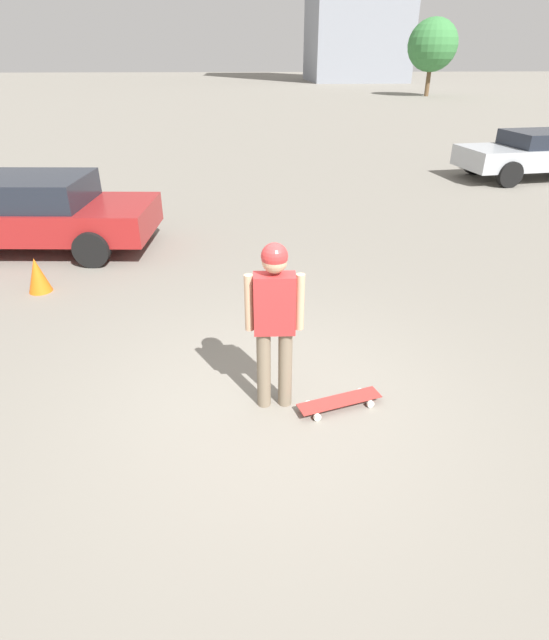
{
  "coord_description": "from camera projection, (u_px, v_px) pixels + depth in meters",
  "views": [
    {
      "loc": [
        0.3,
        4.29,
        3.32
      ],
      "look_at": [
        0.0,
        0.0,
        1.02
      ],
      "focal_mm": 28.0,
      "sensor_mm": 36.0,
      "label": 1
    }
  ],
  "objects": [
    {
      "name": "person",
      "position": [
        274.0,
        314.0,
        4.85
      ],
      "size": [
        0.58,
        0.25,
        1.81
      ],
      "rotation": [
        0.0,
        0.0,
        3.11
      ],
      "color": "#7A6B56",
      "rests_on": "ground_plane"
    },
    {
      "name": "traffic_cone",
      "position": [
        37.0,
        275.0,
        7.76
      ],
      "size": [
        0.36,
        0.36,
        0.55
      ],
      "color": "orange",
      "rests_on": "ground_plane"
    },
    {
      "name": "skateboard",
      "position": [
        339.0,
        401.0,
        5.27
      ],
      "size": [
        0.93,
        0.46,
        0.09
      ],
      "rotation": [
        0.0,
        0.0,
        0.29
      ],
      "color": "#A5332D",
      "rests_on": "ground_plane"
    },
    {
      "name": "car_parked_near",
      "position": [
        30.0,
        212.0,
        9.3
      ],
      "size": [
        4.72,
        2.31,
        1.36
      ],
      "rotation": [
        0.0,
        0.0,
        -0.08
      ],
      "color": "maroon",
      "rests_on": "ground_plane"
    },
    {
      "name": "ground_plane",
      "position": [
        274.0,
        403.0,
        5.36
      ],
      "size": [
        220.0,
        220.0,
        0.0
      ],
      "primitive_type": "plane",
      "color": "gray"
    },
    {
      "name": "tree_distant",
      "position": [
        433.0,
        45.0,
        42.2
      ],
      "size": [
        4.17,
        4.17,
        6.07
      ],
      "color": "brown",
      "rests_on": "ground_plane"
    },
    {
      "name": "car_parked_far",
      "position": [
        538.0,
        153.0,
        14.69
      ],
      "size": [
        4.69,
        2.42,
        1.34
      ],
      "rotation": [
        0.0,
        0.0,
        0.13
      ],
      "color": "#ADB2B7",
      "rests_on": "ground_plane"
    }
  ]
}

